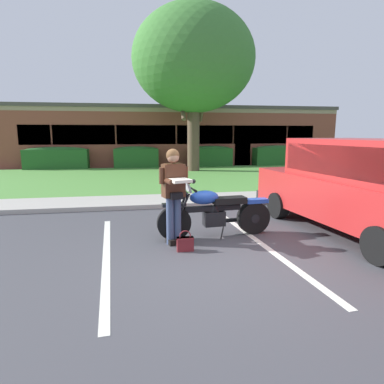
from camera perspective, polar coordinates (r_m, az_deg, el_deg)
ground_plane at (r=5.56m, az=4.86°, el=-10.62°), size 140.00×140.00×0.00m
curb_strip at (r=8.87m, az=-0.91°, el=-2.24°), size 60.00×0.20×0.12m
concrete_walk at (r=9.70m, az=-1.69°, el=-1.29°), size 60.00×1.50×0.08m
grass_lawn at (r=14.63m, az=-4.49°, el=2.55°), size 60.00×8.57×0.06m
stall_stripe_0 at (r=5.60m, az=-14.63°, el=-10.71°), size 0.43×4.40×0.01m
stall_stripe_1 at (r=6.00m, az=12.58°, el=-9.19°), size 0.43×4.40×0.01m
motorcycle at (r=6.33m, az=4.70°, el=-3.38°), size 2.24×0.82×1.26m
rider_person at (r=5.77m, az=-3.16°, el=0.57°), size 0.54×0.64×1.70m
handbag at (r=5.61m, az=-1.19°, el=-8.78°), size 0.28×0.13×0.36m
parked_suv_adjacent at (r=7.22m, az=27.26°, el=0.98°), size 2.45×5.02×1.86m
shade_tree at (r=17.30m, az=0.25°, el=21.94°), size 6.00×6.00×8.07m
hedge_left at (r=19.36m, az=-22.46°, el=5.52°), size 3.32×0.90×1.24m
hedge_center_left at (r=18.90m, az=-9.65°, el=6.05°), size 2.46×0.90×1.24m
hedge_center_right at (r=19.39m, az=3.14°, el=6.28°), size 2.51×0.90×1.24m
hedge_right at (r=20.77m, az=14.78°, el=6.22°), size 3.03×0.90×1.24m
brick_building at (r=24.53m, az=-4.20°, el=9.79°), size 20.66×10.06×3.61m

